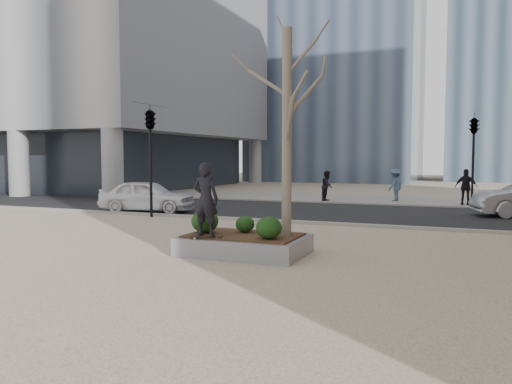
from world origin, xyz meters
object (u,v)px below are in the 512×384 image
at_px(skateboarder, 206,199).
at_px(police_car, 147,196).
at_px(planter, 244,245).
at_px(skateboard, 206,238).

xyz_separation_m(skateboarder, police_car, (-7.00, 7.78, -0.69)).
height_order(planter, skateboarder, skateboarder).
xyz_separation_m(skateboard, skateboarder, (0.00, 0.00, 0.92)).
bearing_deg(planter, skateboarder, -130.27).
relative_size(skateboard, police_car, 0.19).
distance_m(skateboarder, police_car, 10.48).
bearing_deg(police_car, planter, -143.14).
distance_m(skateboard, police_car, 10.46).
bearing_deg(planter, police_car, 137.56).
height_order(skateboarder, police_car, skateboarder).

